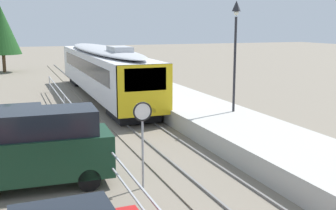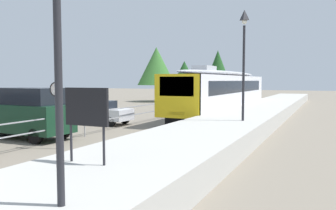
{
  "view_description": "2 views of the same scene",
  "coord_description": "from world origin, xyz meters",
  "px_view_note": "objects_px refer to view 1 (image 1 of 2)",
  "views": [
    {
      "loc": [
        -6.14,
        -3.04,
        5.13
      ],
      "look_at": [
        0.4,
        14.1,
        1.6
      ],
      "focal_mm": 44.75,
      "sensor_mm": 36.0,
      "label": 1
    },
    {
      "loc": [
        7.89,
        -2.0,
        2.87
      ],
      "look_at": [
        0.4,
        14.1,
        1.6
      ],
      "focal_mm": 36.92,
      "sensor_mm": 36.0,
      "label": 2
    }
  ],
  "objects_px": {
    "platform_lamp_mid_platform": "(236,35)",
    "parked_hatchback_white": "(24,122)",
    "parked_van_dark_green": "(35,148)",
    "speed_limit_sign": "(143,123)",
    "commuter_train": "(103,68)"
  },
  "relations": [
    {
      "from": "platform_lamp_mid_platform",
      "to": "parked_hatchback_white",
      "type": "height_order",
      "value": "platform_lamp_mid_platform"
    },
    {
      "from": "parked_van_dark_green",
      "to": "parked_hatchback_white",
      "type": "relative_size",
      "value": 1.24
    },
    {
      "from": "parked_van_dark_green",
      "to": "parked_hatchback_white",
      "type": "height_order",
      "value": "parked_van_dark_green"
    },
    {
      "from": "speed_limit_sign",
      "to": "parked_hatchback_white",
      "type": "bearing_deg",
      "value": 113.35
    },
    {
      "from": "platform_lamp_mid_platform",
      "to": "parked_hatchback_white",
      "type": "distance_m",
      "value": 10.66
    },
    {
      "from": "platform_lamp_mid_platform",
      "to": "parked_hatchback_white",
      "type": "xyz_separation_m",
      "value": [
        -9.78,
        1.82,
        -3.83
      ]
    },
    {
      "from": "commuter_train",
      "to": "platform_lamp_mid_platform",
      "type": "bearing_deg",
      "value": -69.38
    },
    {
      "from": "platform_lamp_mid_platform",
      "to": "speed_limit_sign",
      "type": "relative_size",
      "value": 1.91
    },
    {
      "from": "parked_van_dark_green",
      "to": "platform_lamp_mid_platform",
      "type": "bearing_deg",
      "value": 24.57
    },
    {
      "from": "platform_lamp_mid_platform",
      "to": "commuter_train",
      "type": "bearing_deg",
      "value": 110.62
    },
    {
      "from": "commuter_train",
      "to": "parked_hatchback_white",
      "type": "relative_size",
      "value": 4.84
    },
    {
      "from": "speed_limit_sign",
      "to": "parked_van_dark_green",
      "type": "relative_size",
      "value": 0.56
    },
    {
      "from": "commuter_train",
      "to": "parked_van_dark_green",
      "type": "height_order",
      "value": "commuter_train"
    },
    {
      "from": "parked_van_dark_green",
      "to": "parked_hatchback_white",
      "type": "xyz_separation_m",
      "value": [
        -0.13,
        6.24,
        -0.5
      ]
    },
    {
      "from": "speed_limit_sign",
      "to": "parked_van_dark_green",
      "type": "height_order",
      "value": "speed_limit_sign"
    }
  ]
}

